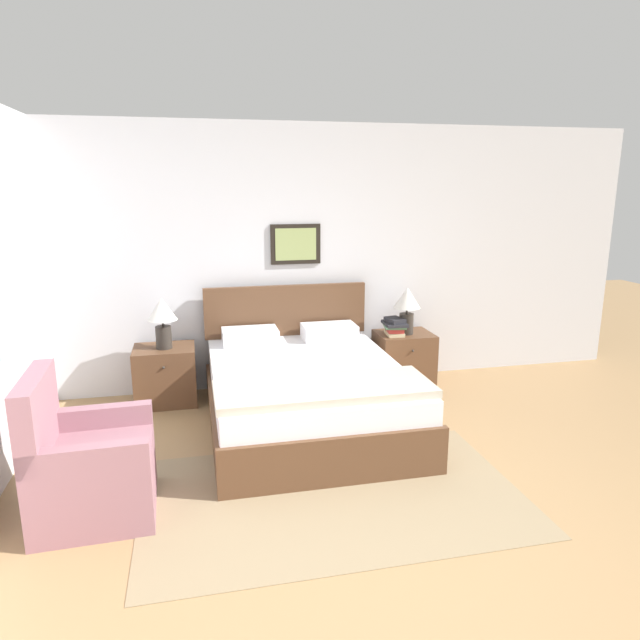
# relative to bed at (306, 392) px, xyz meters

# --- Properties ---
(ground_plane) EXTENTS (16.00, 16.00, 0.00)m
(ground_plane) POSITION_rel_bed_xyz_m (0.16, -2.03, -0.30)
(ground_plane) COLOR #99754C
(wall_back) EXTENTS (7.14, 0.09, 2.60)m
(wall_back) POSITION_rel_bed_xyz_m (0.15, 1.12, 1.00)
(wall_back) COLOR silver
(wall_back) RESTS_ON ground_plane
(area_rug_main) EXTENTS (2.49, 1.55, 0.01)m
(area_rug_main) POSITION_rel_bed_xyz_m (-0.05, -1.17, -0.29)
(area_rug_main) COLOR #897556
(area_rug_main) RESTS_ON ground_plane
(bed) EXTENTS (1.61, 2.10, 1.05)m
(bed) POSITION_rel_bed_xyz_m (0.00, 0.00, 0.00)
(bed) COLOR brown
(bed) RESTS_ON ground_plane
(armchair) EXTENTS (0.73, 0.73, 0.93)m
(armchair) POSITION_rel_bed_xyz_m (-1.59, -1.02, 0.02)
(armchair) COLOR #8E606B
(armchair) RESTS_ON ground_plane
(nightstand_near_window) EXTENTS (0.56, 0.48, 0.54)m
(nightstand_near_window) POSITION_rel_bed_xyz_m (-1.19, 0.81, -0.03)
(nightstand_near_window) COLOR brown
(nightstand_near_window) RESTS_ON ground_plane
(nightstand_by_door) EXTENTS (0.56, 0.48, 0.54)m
(nightstand_by_door) POSITION_rel_bed_xyz_m (1.19, 0.81, -0.03)
(nightstand_by_door) COLOR brown
(nightstand_by_door) RESTS_ON ground_plane
(table_lamp_near_window) EXTENTS (0.27, 0.27, 0.47)m
(table_lamp_near_window) POSITION_rel_bed_xyz_m (-1.18, 0.78, 0.55)
(table_lamp_near_window) COLOR #2D2823
(table_lamp_near_window) RESTS_ON nightstand_near_window
(table_lamp_by_door) EXTENTS (0.27, 0.27, 0.47)m
(table_lamp_by_door) POSITION_rel_bed_xyz_m (1.19, 0.78, 0.55)
(table_lamp_by_door) COLOR #2D2823
(table_lamp_by_door) RESTS_ON nightstand_by_door
(book_thick_bottom) EXTENTS (0.18, 0.24, 0.04)m
(book_thick_bottom) POSITION_rel_bed_xyz_m (1.06, 0.76, 0.26)
(book_thick_bottom) COLOR beige
(book_thick_bottom) RESTS_ON nightstand_by_door
(book_hardcover_middle) EXTENTS (0.18, 0.22, 0.04)m
(book_hardcover_middle) POSITION_rel_bed_xyz_m (1.06, 0.76, 0.30)
(book_hardcover_middle) COLOR #B7332D
(book_hardcover_middle) RESTS_ON book_thick_bottom
(book_novel_upper) EXTENTS (0.25, 0.26, 0.02)m
(book_novel_upper) POSITION_rel_bed_xyz_m (1.06, 0.76, 0.34)
(book_novel_upper) COLOR #4C7551
(book_novel_upper) RESTS_ON book_hardcover_middle
(book_slim_near_top) EXTENTS (0.23, 0.29, 0.03)m
(book_slim_near_top) POSITION_rel_bed_xyz_m (1.06, 0.76, 0.36)
(book_slim_near_top) COLOR #232328
(book_slim_near_top) RESTS_ON book_novel_upper
(book_paperback_top) EXTENTS (0.18, 0.23, 0.04)m
(book_paperback_top) POSITION_rel_bed_xyz_m (1.06, 0.76, 0.40)
(book_paperback_top) COLOR #232328
(book_paperback_top) RESTS_ON book_slim_near_top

